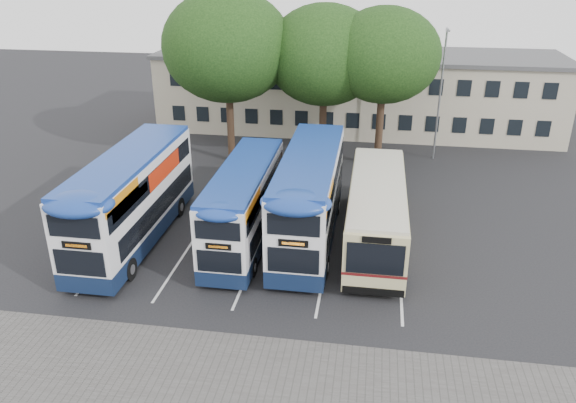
% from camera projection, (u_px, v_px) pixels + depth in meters
% --- Properties ---
extents(ground, '(120.00, 120.00, 0.00)m').
position_uv_depth(ground, '(323.00, 312.00, 23.30)').
color(ground, black).
rests_on(ground, ground).
extents(paving_strip, '(40.00, 6.00, 0.01)m').
position_uv_depth(paving_strip, '(250.00, 392.00, 19.07)').
color(paving_strip, '#595654').
rests_on(paving_strip, ground).
extents(bay_lines, '(14.12, 11.00, 0.01)m').
position_uv_depth(bay_lines, '(259.00, 248.00, 28.33)').
color(bay_lines, silver).
rests_on(bay_lines, ground).
extents(depot_building, '(32.40, 8.40, 6.20)m').
position_uv_depth(depot_building, '(356.00, 90.00, 46.33)').
color(depot_building, beige).
rests_on(depot_building, ground).
extents(lamp_post, '(0.25, 1.05, 9.06)m').
position_uv_depth(lamp_post, '(441.00, 88.00, 38.36)').
color(lamp_post, gray).
rests_on(lamp_post, ground).
extents(tree_left, '(8.59, 8.59, 11.60)m').
position_uv_depth(tree_left, '(227.00, 47.00, 36.84)').
color(tree_left, black).
rests_on(tree_left, ground).
extents(tree_mid, '(7.83, 7.83, 10.71)m').
position_uv_depth(tree_mid, '(324.00, 55.00, 37.18)').
color(tree_mid, black).
rests_on(tree_mid, ground).
extents(tree_right, '(7.22, 7.22, 10.65)m').
position_uv_depth(tree_right, '(384.00, 55.00, 35.97)').
color(tree_right, black).
rests_on(tree_right, ground).
extents(bus_dd_left, '(2.69, 11.11, 4.63)m').
position_uv_depth(bus_dd_left, '(132.00, 195.00, 28.06)').
color(bus_dd_left, '#101E3C').
rests_on(bus_dd_left, ground).
extents(bus_dd_mid, '(2.37, 9.77, 4.07)m').
position_uv_depth(bus_dd_mid, '(245.00, 202.00, 28.03)').
color(bus_dd_mid, '#101E3C').
rests_on(bus_dd_mid, ground).
extents(bus_dd_right, '(2.67, 11.02, 4.59)m').
position_uv_depth(bus_dd_right, '(309.00, 194.00, 28.23)').
color(bus_dd_right, '#101E3C').
rests_on(bus_dd_right, ground).
extents(bus_single, '(2.79, 10.95, 3.27)m').
position_uv_depth(bus_single, '(377.00, 208.00, 28.26)').
color(bus_single, '#CABE86').
rests_on(bus_single, ground).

